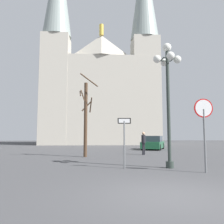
# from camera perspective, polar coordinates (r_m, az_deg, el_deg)

# --- Properties ---
(ground_plane) EXTENTS (120.00, 120.00, 0.00)m
(ground_plane) POSITION_cam_1_polar(r_m,az_deg,el_deg) (6.22, 14.73, -19.51)
(ground_plane) COLOR #424244
(cathedral) EXTENTS (19.32, 11.71, 35.93)m
(cathedral) POSITION_cam_1_polar(r_m,az_deg,el_deg) (40.17, -2.80, 7.49)
(cathedral) COLOR #BCB5A5
(cathedral) RESTS_ON ground
(stop_sign) EXTENTS (0.78, 0.08, 3.00)m
(stop_sign) POSITION_cam_1_polar(r_m,az_deg,el_deg) (10.11, 21.85, -1.92)
(stop_sign) COLOR slate
(stop_sign) RESTS_ON ground
(one_way_arrow_sign) EXTENTS (0.61, 0.07, 2.28)m
(one_way_arrow_sign) POSITION_cam_1_polar(r_m,az_deg,el_deg) (10.57, 3.07, -6.04)
(one_way_arrow_sign) COLOR slate
(one_way_arrow_sign) RESTS_ON ground
(street_lamp) EXTENTS (1.36, 1.36, 5.92)m
(street_lamp) POSITION_cam_1_polar(r_m,az_deg,el_deg) (11.33, 13.67, 7.56)
(street_lamp) COLOR #2D3833
(street_lamp) RESTS_ON ground
(bare_tree) EXTENTS (1.35, 1.34, 5.72)m
(bare_tree) POSITION_cam_1_polar(r_m,az_deg,el_deg) (16.26, -6.54, -1.12)
(bare_tree) COLOR #473323
(bare_tree) RESTS_ON ground
(parked_car_near_green) EXTENTS (3.36, 4.57, 1.43)m
(parked_car_near_green) POSITION_cam_1_polar(r_m,az_deg,el_deg) (24.94, 10.16, -7.59)
(parked_car_near_green) COLOR #1E5B38
(parked_car_near_green) RESTS_ON ground
(pedestrian_walking) EXTENTS (0.32, 0.32, 1.75)m
(pedestrian_walking) POSITION_cam_1_polar(r_m,az_deg,el_deg) (18.00, 7.82, -7.10)
(pedestrian_walking) COLOR black
(pedestrian_walking) RESTS_ON ground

